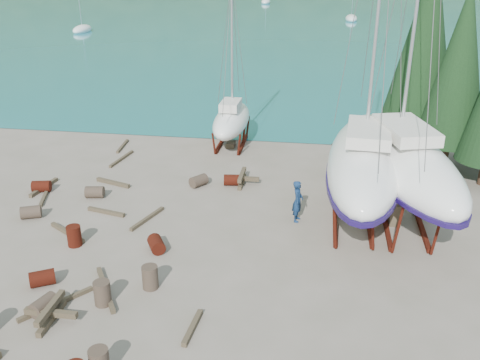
# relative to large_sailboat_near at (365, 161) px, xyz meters

# --- Properties ---
(ground) EXTENTS (600.00, 600.00, 0.00)m
(ground) POSITION_rel_large_sailboat_near_xyz_m (-7.56, -5.25, -2.76)
(ground) COLOR #696253
(ground) RESTS_ON ground
(cypress_near_right) EXTENTS (3.60, 3.60, 10.00)m
(cypress_near_right) POSITION_rel_large_sailboat_near_xyz_m (4.94, 6.75, 3.03)
(cypress_near_right) COLOR black
(cypress_near_right) RESTS_ON ground
(cypress_back_left) EXTENTS (4.14, 4.14, 11.50)m
(cypress_back_left) POSITION_rel_large_sailboat_near_xyz_m (3.44, 8.75, 3.91)
(cypress_back_left) COLOR black
(cypress_back_left) RESTS_ON ground
(moored_boat_left) EXTENTS (2.00, 5.00, 6.05)m
(moored_boat_left) POSITION_rel_large_sailboat_near_xyz_m (-37.56, 54.75, -2.37)
(moored_boat_left) COLOR white
(moored_boat_left) RESTS_ON ground
(moored_boat_mid) EXTENTS (2.00, 5.00, 6.05)m
(moored_boat_mid) POSITION_rel_large_sailboat_near_xyz_m (2.44, 74.75, -2.37)
(moored_boat_mid) COLOR white
(moored_boat_mid) RESTS_ON ground
(moored_boat_far) EXTENTS (2.00, 5.00, 6.05)m
(moored_boat_far) POSITION_rel_large_sailboat_near_xyz_m (-15.56, 104.75, -2.37)
(moored_boat_far) COLOR white
(moored_boat_far) RESTS_ON ground
(large_sailboat_near) EXTENTS (3.95, 11.06, 17.10)m
(large_sailboat_near) POSITION_rel_large_sailboat_near_xyz_m (0.00, 0.00, 0.00)
(large_sailboat_near) COLOR white
(large_sailboat_near) RESTS_ON ground
(large_sailboat_far) EXTENTS (5.98, 11.51, 17.48)m
(large_sailboat_far) POSITION_rel_large_sailboat_near_xyz_m (1.50, 0.16, 0.10)
(large_sailboat_far) COLOR white
(large_sailboat_far) RESTS_ON ground
(small_sailboat_shore) EXTENTS (2.12, 6.32, 10.04)m
(small_sailboat_shore) POSITION_rel_large_sailboat_near_xyz_m (-7.37, 8.73, -1.09)
(small_sailboat_shore) COLOR white
(small_sailboat_shore) RESTS_ON ground
(worker) EXTENTS (0.53, 0.75, 1.93)m
(worker) POSITION_rel_large_sailboat_near_xyz_m (-2.80, -0.76, -1.79)
(worker) COLOR #11284C
(worker) RESTS_ON ground
(drum_1) EXTENTS (0.83, 1.02, 0.58)m
(drum_1) POSITION_rel_large_sailboat_near_xyz_m (-10.83, -8.74, -2.47)
(drum_1) COLOR #2D2823
(drum_1) RESTS_ON ground
(drum_2) EXTENTS (0.98, 0.76, 0.58)m
(drum_2) POSITION_rel_large_sailboat_near_xyz_m (-15.70, 0.43, -2.47)
(drum_2) COLOR #541C0E
(drum_2) RESTS_ON ground
(drum_4) EXTENTS (0.94, 0.68, 0.58)m
(drum_4) POSITION_rel_large_sailboat_near_xyz_m (-6.31, 2.68, -2.47)
(drum_4) COLOR #541C0E
(drum_4) RESTS_ON ground
(drum_5) EXTENTS (0.58, 0.58, 0.88)m
(drum_5) POSITION_rel_large_sailboat_near_xyz_m (-7.74, -6.80, -2.32)
(drum_5) COLOR #2D2823
(drum_5) RESTS_ON ground
(drum_6) EXTENTS (0.94, 1.05, 0.58)m
(drum_6) POSITION_rel_large_sailboat_near_xyz_m (-8.28, -4.27, -2.47)
(drum_6) COLOR #541C0E
(drum_6) RESTS_ON ground
(drum_9) EXTENTS (0.96, 0.70, 0.58)m
(drum_9) POSITION_rel_large_sailboat_near_xyz_m (-12.77, 0.18, -2.47)
(drum_9) COLOR #2D2823
(drum_9) RESTS_ON ground
(drum_11) EXTENTS (0.99, 1.05, 0.58)m
(drum_11) POSITION_rel_large_sailboat_near_xyz_m (-8.02, 2.31, -2.47)
(drum_11) COLOR #2D2823
(drum_11) RESTS_ON ground
(drum_12) EXTENTS (1.05, 0.94, 0.58)m
(drum_12) POSITION_rel_large_sailboat_near_xyz_m (-11.66, -7.24, -2.47)
(drum_12) COLOR #541C0E
(drum_12) RESTS_ON ground
(drum_14) EXTENTS (0.58, 0.58, 0.88)m
(drum_14) POSITION_rel_large_sailboat_near_xyz_m (-11.74, -4.37, -2.32)
(drum_14) COLOR #541C0E
(drum_14) RESTS_ON ground
(drum_15) EXTENTS (1.03, 0.87, 0.58)m
(drum_15) POSITION_rel_large_sailboat_near_xyz_m (-14.76, -2.34, -2.47)
(drum_15) COLOR #2D2823
(drum_15) RESTS_ON ground
(drum_16) EXTENTS (0.58, 0.58, 0.88)m
(drum_16) POSITION_rel_large_sailboat_near_xyz_m (-9.06, -7.98, -2.32)
(drum_16) COLOR #2D2823
(drum_16) RESTS_ON ground
(timber_0) EXTENTS (0.32, 2.28, 0.14)m
(timber_0) POSITION_rel_large_sailboat_near_xyz_m (-14.00, 7.38, -2.69)
(timber_0) COLOR #4E432C
(timber_0) RESTS_ON ground
(timber_2) EXTENTS (0.46, 2.24, 0.19)m
(timber_2) POSITION_rel_large_sailboat_near_xyz_m (-15.76, 0.74, -2.66)
(timber_2) COLOR #4E432C
(timber_2) RESTS_ON ground
(timber_3) EXTENTS (1.80, 2.23, 0.15)m
(timber_3) POSITION_rel_large_sailboat_near_xyz_m (-10.62, -8.33, -2.68)
(timber_3) COLOR #4E432C
(timber_3) RESTS_ON ground
(timber_4) EXTENTS (1.94, 0.62, 0.17)m
(timber_4) POSITION_rel_large_sailboat_near_xyz_m (-11.57, -1.41, -2.67)
(timber_4) COLOR #4E432C
(timber_4) RESTS_ON ground
(timber_5) EXTENTS (1.65, 2.53, 0.16)m
(timber_5) POSITION_rel_large_sailboat_near_xyz_m (-9.27, -7.26, -2.67)
(timber_5) COLOR #4E432C
(timber_5) RESTS_ON ground
(timber_7) EXTENTS (0.31, 1.73, 0.17)m
(timber_7) POSITION_rel_large_sailboat_near_xyz_m (-5.71, -8.86, -2.67)
(timber_7) COLOR #4E432C
(timber_7) RESTS_ON ground
(timber_8) EXTENTS (2.03, 0.85, 0.19)m
(timber_8) POSITION_rel_large_sailboat_near_xyz_m (-12.48, 1.83, -2.66)
(timber_8) COLOR #4E432C
(timber_8) RESTS_ON ground
(timber_9) EXTENTS (0.55, 2.60, 0.15)m
(timber_9) POSITION_rel_large_sailboat_near_xyz_m (-13.28, 5.26, -2.68)
(timber_9) COLOR #4E432C
(timber_9) RESTS_ON ground
(timber_11) EXTENTS (0.91, 2.32, 0.15)m
(timber_11) POSITION_rel_large_sailboat_near_xyz_m (-9.48, -1.76, -2.68)
(timber_11) COLOR #4E432C
(timber_11) RESTS_ON ground
(timber_12) EXTENTS (2.10, 1.44, 0.17)m
(timber_12) POSITION_rel_large_sailboat_near_xyz_m (-12.47, -3.55, -2.67)
(timber_12) COLOR #4E432C
(timber_12) RESTS_ON ground
(timber_15) EXTENTS (0.92, 2.59, 0.15)m
(timber_15) POSITION_rel_large_sailboat_near_xyz_m (-15.29, -0.02, -2.68)
(timber_15) COLOR #4E432C
(timber_15) RESTS_ON ground
(timber_pile_fore) EXTENTS (1.80, 1.80, 0.60)m
(timber_pile_fore) POSITION_rel_large_sailboat_near_xyz_m (-10.40, -9.10, -2.46)
(timber_pile_fore) COLOR #4E432C
(timber_pile_fore) RESTS_ON ground
(timber_pile_aft) EXTENTS (1.80, 1.80, 0.60)m
(timber_pile_aft) POSITION_rel_large_sailboat_near_xyz_m (-5.86, 2.94, -2.46)
(timber_pile_aft) COLOR #4E432C
(timber_pile_aft) RESTS_ON ground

